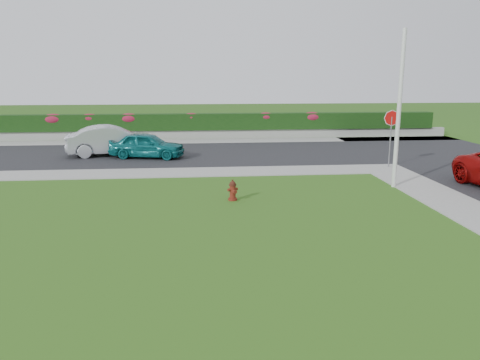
{
  "coord_description": "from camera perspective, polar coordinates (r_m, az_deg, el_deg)",
  "views": [
    {
      "loc": [
        -1.61,
        -11.57,
        4.26
      ],
      "look_at": [
        -0.24,
        3.33,
        0.9
      ],
      "focal_mm": 35.0,
      "sensor_mm": 36.0,
      "label": 1
    }
  ],
  "objects": [
    {
      "name": "ground",
      "position": [
        12.44,
        2.51,
        -7.39
      ],
      "size": [
        120.0,
        120.0,
        0.0
      ],
      "primitive_type": "plane",
      "color": "black",
      "rests_on": "ground"
    },
    {
      "name": "sidewalk_far",
      "position": [
        21.46,
        -16.96,
        0.7
      ],
      "size": [
        24.0,
        2.0,
        0.04
      ],
      "primitive_type": "cube",
      "color": "gray",
      "rests_on": "ground"
    },
    {
      "name": "utility_pole",
      "position": [
        18.79,
        18.81,
        8.04
      ],
      "size": [
        0.16,
        0.16,
        5.93
      ],
      "primitive_type": "cylinder",
      "color": "silver",
      "rests_on": "ground"
    },
    {
      "name": "flower_clump_d",
      "position": [
        32.2,
        -5.95,
        7.64
      ],
      "size": [
        1.12,
        0.72,
        0.56
      ],
      "primitive_type": "ellipsoid",
      "color": "#A61C38",
      "rests_on": "hedge"
    },
    {
      "name": "flower_clump_e",
      "position": [
        32.54,
        3.14,
        7.71
      ],
      "size": [
        1.2,
        0.77,
        0.6
      ],
      "primitive_type": "ellipsoid",
      "color": "#A61C38",
      "rests_on": "hedge"
    },
    {
      "name": "sidewalk_beyond",
      "position": [
        30.87,
        -4.1,
        4.73
      ],
      "size": [
        34.0,
        2.0,
        0.04
      ],
      "primitive_type": "cube",
      "color": "gray",
      "rests_on": "ground"
    },
    {
      "name": "street_far",
      "position": [
        26.14,
        -12.66,
        3.02
      ],
      "size": [
        26.0,
        8.0,
        0.04
      ],
      "primitive_type": "cube",
      "color": "black",
      "rests_on": "ground"
    },
    {
      "name": "flower_clump_a",
      "position": [
        33.56,
        -21.8,
        6.91
      ],
      "size": [
        1.41,
        0.91,
        0.7
      ],
      "primitive_type": "ellipsoid",
      "color": "#A61C38",
      "rests_on": "hedge"
    },
    {
      "name": "fire_hydrant",
      "position": [
        16.23,
        -0.89,
        -1.29
      ],
      "size": [
        0.38,
        0.36,
        0.73
      ],
      "rotation": [
        0.0,
        0.0,
        0.43
      ],
      "color": "#4A170B",
      "rests_on": "ground"
    },
    {
      "name": "flower_clump_c",
      "position": [
        32.52,
        -13.37,
        7.32
      ],
      "size": [
        1.38,
        0.89,
        0.69
      ],
      "primitive_type": "ellipsoid",
      "color": "#A61C38",
      "rests_on": "hedge"
    },
    {
      "name": "sedan_teal",
      "position": [
        24.89,
        -11.27,
        4.19
      ],
      "size": [
        4.11,
        2.37,
        1.32
      ],
      "primitive_type": "imported",
      "rotation": [
        0.0,
        0.0,
        1.35
      ],
      "color": "#0D6464",
      "rests_on": "street_far"
    },
    {
      "name": "sedan_silver",
      "position": [
        26.17,
        -15.27,
        4.69
      ],
      "size": [
        5.08,
        2.69,
        1.59
      ],
      "primitive_type": "imported",
      "rotation": [
        0.0,
        0.0,
        1.79
      ],
      "color": "#A4A7AC",
      "rests_on": "street_far"
    },
    {
      "name": "hedge",
      "position": [
        32.33,
        -4.2,
        7.11
      ],
      "size": [
        32.0,
        0.9,
        1.1
      ],
      "primitive_type": "cube",
      "color": "black",
      "rests_on": "retaining_wall"
    },
    {
      "name": "retaining_wall",
      "position": [
        32.32,
        -4.17,
        5.59
      ],
      "size": [
        34.0,
        0.4,
        0.6
      ],
      "primitive_type": "cube",
      "color": "gray",
      "rests_on": "ground"
    },
    {
      "name": "flower_clump_b",
      "position": [
        32.97,
        -17.86,
        7.2
      ],
      "size": [
        1.18,
        0.76,
        0.59
      ],
      "primitive_type": "ellipsoid",
      "color": "#A61C38",
      "rests_on": "hedge"
    },
    {
      "name": "stop_sign",
      "position": [
        22.88,
        17.97,
        6.42
      ],
      "size": [
        0.74,
        0.06,
        2.7
      ],
      "rotation": [
        0.0,
        0.0,
        -0.41
      ],
      "color": "slate",
      "rests_on": "ground"
    },
    {
      "name": "flower_clump_f",
      "position": [
        33.17,
        8.74,
        7.62
      ],
      "size": [
        1.35,
        0.87,
        0.68
      ],
      "primitive_type": "ellipsoid",
      "color": "#A61C38",
      "rests_on": "hedge"
    },
    {
      "name": "curb_corner",
      "position": [
        22.7,
        17.13,
        1.33
      ],
      "size": [
        2.0,
        2.0,
        0.04
      ],
      "primitive_type": "cube",
      "color": "gray",
      "rests_on": "ground"
    }
  ]
}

